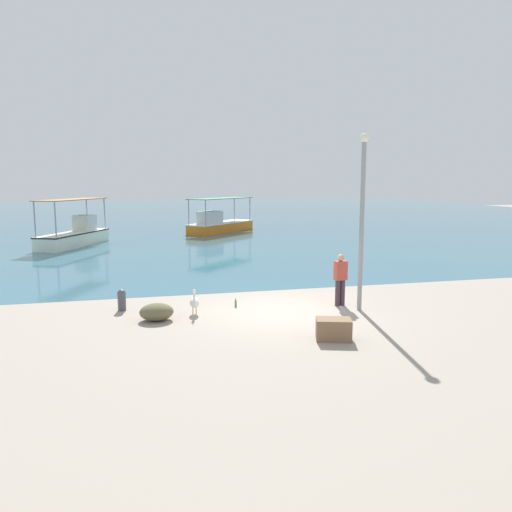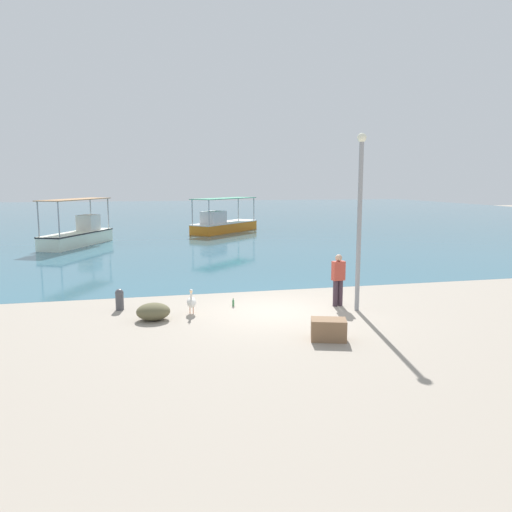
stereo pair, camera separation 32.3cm
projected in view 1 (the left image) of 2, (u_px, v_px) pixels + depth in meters
The scene contains 11 objects.
ground at pixel (279, 312), 15.48m from camera, with size 120.00×120.00×0.00m, color gray.
harbor_water at pixel (168, 215), 61.55m from camera, with size 110.00×90.00×0.00m, color #386A7E.
fishing_boat_far_right at pixel (75, 235), 31.46m from camera, with size 4.09×6.37×2.93m.
fishing_boat_center at pixel (219, 224), 39.72m from camera, with size 6.13×6.21×2.72m.
pelican at pixel (194, 302), 15.17m from camera, with size 0.34×0.81×0.80m.
lamp_post at pixel (362, 212), 15.26m from camera, with size 0.28×0.28×5.44m.
mooring_bollard at pixel (122, 299), 15.59m from camera, with size 0.26×0.26×0.67m.
fisherman_standing at pixel (340, 278), 16.13m from camera, with size 0.42×0.27×1.69m.
net_pile at pixel (157, 312), 14.48m from camera, with size 0.98×0.83×0.50m, color brown.
cargo_crate at pixel (334, 329), 12.72m from camera, with size 0.89×0.57×0.54m, color brown.
glass_bottle at pixel (236, 303), 16.13m from camera, with size 0.07×0.07×0.27m.
Camera 1 is at (-4.33, -14.44, 3.99)m, focal length 35.00 mm.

